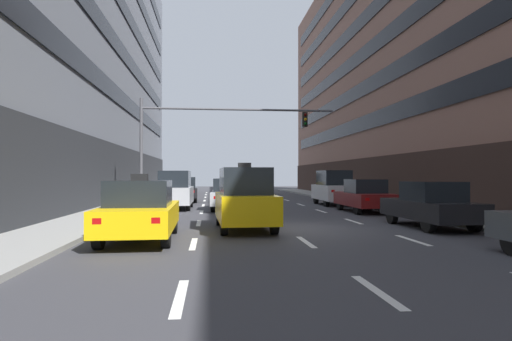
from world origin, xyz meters
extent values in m
plane|color=#38383D|center=(0.00, 0.00, 0.00)|extent=(120.00, 120.00, 0.00)
cube|color=gray|center=(-7.35, 0.00, 0.07)|extent=(2.61, 80.00, 0.14)
cube|color=gray|center=(7.35, 0.00, 0.07)|extent=(2.61, 80.00, 0.14)
cube|color=black|center=(-8.61, 0.00, 7.06)|extent=(0.08, 76.00, 1.10)
cube|color=silver|center=(-3.02, -8.00, 0.00)|extent=(0.16, 2.00, 0.01)
cube|color=silver|center=(-3.02, -3.00, 0.00)|extent=(0.16, 2.00, 0.01)
cube|color=silver|center=(-3.02, 2.00, 0.00)|extent=(0.16, 2.00, 0.01)
cube|color=silver|center=(-3.02, 7.00, 0.00)|extent=(0.16, 2.00, 0.01)
cube|color=silver|center=(-3.02, 12.00, 0.00)|extent=(0.16, 2.00, 0.01)
cube|color=silver|center=(-3.02, 17.00, 0.00)|extent=(0.16, 2.00, 0.01)
cube|color=silver|center=(-3.02, 22.00, 0.00)|extent=(0.16, 2.00, 0.01)
cube|color=silver|center=(-3.02, 27.00, 0.00)|extent=(0.16, 2.00, 0.01)
cube|color=silver|center=(-3.02, 32.00, 0.00)|extent=(0.16, 2.00, 0.01)
cube|color=silver|center=(0.00, -8.00, 0.00)|extent=(0.16, 2.00, 0.01)
cube|color=silver|center=(0.00, -3.00, 0.00)|extent=(0.16, 2.00, 0.01)
cube|color=silver|center=(0.00, 2.00, 0.00)|extent=(0.16, 2.00, 0.01)
cube|color=silver|center=(0.00, 7.00, 0.00)|extent=(0.16, 2.00, 0.01)
cube|color=silver|center=(0.00, 12.00, 0.00)|extent=(0.16, 2.00, 0.01)
cube|color=silver|center=(0.00, 17.00, 0.00)|extent=(0.16, 2.00, 0.01)
cube|color=silver|center=(0.00, 22.00, 0.00)|extent=(0.16, 2.00, 0.01)
cube|color=silver|center=(0.00, 27.00, 0.00)|extent=(0.16, 2.00, 0.01)
cube|color=silver|center=(0.00, 32.00, 0.00)|extent=(0.16, 2.00, 0.01)
cube|color=silver|center=(3.02, -3.00, 0.00)|extent=(0.16, 2.00, 0.01)
cube|color=silver|center=(3.02, 2.00, 0.00)|extent=(0.16, 2.00, 0.01)
cube|color=silver|center=(3.02, 7.00, 0.00)|extent=(0.16, 2.00, 0.01)
cube|color=silver|center=(3.02, 12.00, 0.00)|extent=(0.16, 2.00, 0.01)
cube|color=silver|center=(3.02, 17.00, 0.00)|extent=(0.16, 2.00, 0.01)
cube|color=silver|center=(3.02, 22.00, 0.00)|extent=(0.16, 2.00, 0.01)
cube|color=silver|center=(3.02, 27.00, 0.00)|extent=(0.16, 2.00, 0.01)
cube|color=silver|center=(3.02, 32.00, 0.00)|extent=(0.16, 2.00, 0.01)
cylinder|color=black|center=(-5.25, 10.40, 0.32)|extent=(0.22, 0.64, 0.64)
cylinder|color=black|center=(-3.70, 10.39, 0.32)|extent=(0.22, 0.64, 0.64)
cylinder|color=black|center=(-5.27, 7.78, 0.32)|extent=(0.22, 0.64, 0.64)
cylinder|color=black|center=(-3.72, 7.77, 0.32)|extent=(0.22, 0.64, 0.64)
cube|color=#B7BABF|center=(-4.48, 9.09, 0.76)|extent=(1.82, 4.28, 0.87)
cube|color=black|center=(-4.48, 9.09, 1.63)|extent=(1.57, 2.53, 0.87)
cube|color=white|center=(-5.09, 11.19, 0.91)|extent=(0.19, 0.08, 0.14)
cube|color=red|center=(-5.13, 7.00, 0.91)|extent=(0.19, 0.08, 0.14)
cube|color=white|center=(-3.84, 11.18, 0.91)|extent=(0.19, 0.08, 0.14)
cube|color=red|center=(-3.88, 6.99, 0.91)|extent=(0.19, 0.08, 0.14)
cylinder|color=black|center=(0.81, 29.11, 0.32)|extent=(0.22, 0.64, 0.64)
cylinder|color=black|center=(2.37, 29.09, 0.32)|extent=(0.22, 0.64, 0.64)
cylinder|color=black|center=(0.77, 26.48, 0.32)|extent=(0.22, 0.64, 0.64)
cylinder|color=black|center=(2.33, 26.46, 0.32)|extent=(0.22, 0.64, 0.64)
cube|color=yellow|center=(1.57, 27.79, 0.76)|extent=(1.85, 4.30, 0.88)
cube|color=black|center=(1.57, 27.79, 1.63)|extent=(1.59, 2.55, 0.88)
cube|color=white|center=(0.97, 29.89, 0.91)|extent=(0.20, 0.08, 0.14)
cube|color=red|center=(0.91, 25.69, 0.91)|extent=(0.20, 0.08, 0.14)
cube|color=white|center=(2.23, 29.88, 0.91)|extent=(0.20, 0.08, 0.14)
cube|color=red|center=(2.17, 25.68, 0.91)|extent=(0.20, 0.08, 0.14)
cube|color=black|center=(1.57, 27.79, 2.16)|extent=(0.43, 0.20, 0.18)
cylinder|color=black|center=(-5.34, -0.88, 0.33)|extent=(0.23, 0.67, 0.67)
cylinder|color=black|center=(-3.73, -0.85, 0.33)|extent=(0.23, 0.67, 0.67)
cylinder|color=black|center=(-5.30, -3.61, 0.33)|extent=(0.23, 0.67, 0.67)
cylinder|color=black|center=(-3.68, -3.58, 0.33)|extent=(0.23, 0.67, 0.67)
cube|color=yellow|center=(-4.51, -2.23, 0.66)|extent=(1.94, 4.48, 0.65)
cube|color=black|center=(-4.51, -2.43, 1.32)|extent=(1.65, 1.95, 0.69)
cube|color=white|center=(-5.20, -0.05, 0.77)|extent=(0.20, 0.08, 0.14)
cube|color=red|center=(-5.12, -4.42, 0.77)|extent=(0.20, 0.08, 0.14)
cube|color=white|center=(-3.90, -0.03, 0.77)|extent=(0.20, 0.08, 0.14)
cube|color=red|center=(-3.82, -4.40, 0.77)|extent=(0.20, 0.08, 0.14)
cube|color=black|center=(-4.51, -2.43, 1.76)|extent=(0.45, 0.21, 0.18)
cylinder|color=black|center=(-2.36, 9.59, 0.33)|extent=(0.25, 0.67, 0.66)
cylinder|color=black|center=(-0.75, 9.53, 0.33)|extent=(0.25, 0.67, 0.66)
cylinder|color=black|center=(-2.46, 6.87, 0.33)|extent=(0.25, 0.67, 0.66)
cylinder|color=black|center=(-0.85, 6.81, 0.33)|extent=(0.25, 0.67, 0.66)
cube|color=#B7BABF|center=(-1.60, 8.20, 0.65)|extent=(2.02, 4.50, 0.64)
cube|color=black|center=(-1.61, 8.00, 1.32)|extent=(1.68, 1.97, 0.68)
cube|color=white|center=(-2.17, 10.40, 0.77)|extent=(0.20, 0.09, 0.14)
cube|color=red|center=(-2.34, 6.05, 0.77)|extent=(0.20, 0.09, 0.14)
cube|color=white|center=(-0.87, 10.35, 0.77)|extent=(0.20, 0.09, 0.14)
cube|color=red|center=(-1.04, 6.00, 0.77)|extent=(0.20, 0.09, 0.14)
cylinder|color=black|center=(-2.26, 1.17, 0.32)|extent=(0.23, 0.64, 0.64)
cylinder|color=black|center=(-0.71, 1.22, 0.32)|extent=(0.23, 0.64, 0.64)
cylinder|color=black|center=(-2.17, -1.43, 0.32)|extent=(0.23, 0.64, 0.64)
cylinder|color=black|center=(-0.63, -1.38, 0.32)|extent=(0.23, 0.64, 0.64)
cube|color=yellow|center=(-1.44, -0.11, 0.75)|extent=(1.91, 4.31, 0.87)
cube|color=black|center=(-1.44, -0.11, 1.62)|extent=(1.63, 2.56, 0.87)
cube|color=white|center=(-2.13, 1.96, 0.91)|extent=(0.20, 0.08, 0.14)
cube|color=red|center=(-2.00, -2.21, 0.91)|extent=(0.20, 0.08, 0.14)
cube|color=white|center=(-0.89, 2.00, 0.91)|extent=(0.20, 0.08, 0.14)
cube|color=red|center=(-0.75, -2.17, 0.91)|extent=(0.20, 0.08, 0.14)
cube|color=black|center=(-1.44, -0.11, 2.15)|extent=(0.43, 0.21, 0.17)
cylinder|color=black|center=(-5.35, 17.10, 0.34)|extent=(0.25, 0.69, 0.69)
cylinder|color=black|center=(-3.69, 17.15, 0.34)|extent=(0.25, 0.69, 0.69)
cylinder|color=black|center=(-5.25, 14.29, 0.34)|extent=(0.25, 0.69, 0.69)
cylinder|color=black|center=(-3.59, 14.35, 0.34)|extent=(0.25, 0.69, 0.69)
cube|color=black|center=(-4.47, 15.72, 0.68)|extent=(2.07, 4.64, 0.67)
cube|color=black|center=(-4.46, 15.52, 1.36)|extent=(1.73, 2.03, 0.71)
cube|color=white|center=(-5.22, 17.95, 0.79)|extent=(0.21, 0.09, 0.15)
cube|color=red|center=(-5.06, 13.45, 0.79)|extent=(0.21, 0.09, 0.15)
cube|color=white|center=(-3.88, 17.99, 0.79)|extent=(0.21, 0.09, 0.15)
cube|color=red|center=(-3.72, 13.50, 0.79)|extent=(0.21, 0.09, 0.15)
cube|color=white|center=(4.32, -4.69, 0.75)|extent=(0.20, 0.08, 0.14)
cylinder|color=black|center=(4.19, 1.04, 0.32)|extent=(0.22, 0.64, 0.64)
cylinder|color=black|center=(5.74, 1.07, 0.32)|extent=(0.22, 0.64, 0.64)
cylinder|color=black|center=(4.24, -1.58, 0.32)|extent=(0.22, 0.64, 0.64)
cylinder|color=black|center=(5.79, -1.55, 0.32)|extent=(0.22, 0.64, 0.64)
cube|color=black|center=(4.99, -0.26, 0.63)|extent=(1.86, 4.29, 0.62)
cube|color=black|center=(4.99, -0.45, 1.27)|extent=(1.58, 1.87, 0.66)
cube|color=white|center=(4.33, 1.82, 0.74)|extent=(0.20, 0.08, 0.14)
cube|color=red|center=(4.40, -2.36, 0.74)|extent=(0.20, 0.08, 0.14)
cube|color=white|center=(5.58, 1.85, 0.74)|extent=(0.20, 0.08, 0.14)
cube|color=red|center=(5.65, -2.34, 0.74)|extent=(0.20, 0.08, 0.14)
cylinder|color=black|center=(4.20, 7.54, 0.33)|extent=(0.22, 0.65, 0.65)
cylinder|color=black|center=(5.78, 7.54, 0.33)|extent=(0.22, 0.65, 0.65)
cylinder|color=black|center=(4.21, 4.87, 0.33)|extent=(0.22, 0.65, 0.65)
cylinder|color=black|center=(5.79, 4.88, 0.33)|extent=(0.22, 0.65, 0.65)
cube|color=maroon|center=(4.99, 6.21, 0.64)|extent=(1.83, 4.35, 0.63)
cube|color=black|center=(4.99, 6.01, 1.29)|extent=(1.59, 1.88, 0.67)
cube|color=white|center=(4.35, 8.34, 0.75)|extent=(0.20, 0.08, 0.14)
cube|color=red|center=(4.36, 4.07, 0.75)|extent=(0.20, 0.08, 0.14)
cube|color=white|center=(5.62, 8.34, 0.75)|extent=(0.20, 0.08, 0.14)
cube|color=red|center=(5.64, 4.08, 0.75)|extent=(0.20, 0.08, 0.14)
cylinder|color=black|center=(4.21, 12.82, 0.33)|extent=(0.23, 0.66, 0.66)
cylinder|color=black|center=(5.81, 12.80, 0.33)|extent=(0.23, 0.66, 0.66)
cylinder|color=black|center=(4.17, 10.12, 0.33)|extent=(0.23, 0.66, 0.66)
cylinder|color=black|center=(5.77, 10.10, 0.33)|extent=(0.23, 0.66, 0.66)
cube|color=white|center=(4.99, 11.46, 0.78)|extent=(1.90, 4.43, 0.90)
cube|color=black|center=(4.99, 11.46, 1.68)|extent=(1.64, 2.62, 0.90)
cube|color=white|center=(4.38, 13.63, 0.94)|extent=(0.20, 0.08, 0.14)
cube|color=red|center=(4.32, 9.31, 0.94)|extent=(0.20, 0.08, 0.14)
cube|color=white|center=(5.67, 13.61, 0.94)|extent=(0.20, 0.08, 0.14)
cube|color=red|center=(5.60, 9.29, 0.94)|extent=(0.20, 0.08, 0.14)
cylinder|color=#4C4C51|center=(-6.44, 10.07, 3.15)|extent=(0.18, 0.18, 6.01)
cylinder|color=#4C4C51|center=(-0.96, 10.07, 5.60)|extent=(10.96, 0.12, 0.12)
cube|color=black|center=(2.88, 10.07, 5.08)|extent=(0.28, 0.24, 0.84)
sphere|color=#4B0704|center=(2.88, 9.93, 5.34)|extent=(0.17, 0.17, 0.17)
sphere|color=orange|center=(2.88, 9.93, 5.08)|extent=(0.17, 0.17, 0.17)
sphere|color=#073E10|center=(2.88, 9.93, 4.82)|extent=(0.17, 0.17, 0.17)
camera|label=1|loc=(-2.57, -14.46, 1.79)|focal=30.18mm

